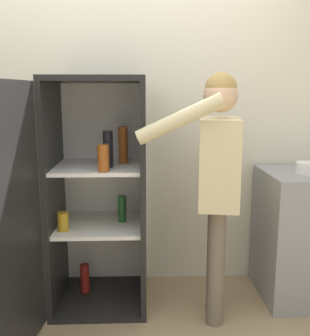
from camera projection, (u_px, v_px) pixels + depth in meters
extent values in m
cube|color=silver|center=(123.00, 116.00, 2.92)|extent=(7.00, 0.06, 2.55)
cube|color=black|center=(102.00, 297.00, 2.80)|extent=(0.63, 0.62, 0.04)
cube|color=black|center=(96.00, 79.00, 2.52)|extent=(0.63, 0.62, 0.04)
cube|color=white|center=(103.00, 184.00, 2.95)|extent=(0.63, 0.03, 1.48)
cube|color=black|center=(55.00, 194.00, 2.65)|extent=(0.04, 0.62, 1.48)
cube|color=black|center=(143.00, 193.00, 2.67)|extent=(0.04, 0.62, 1.48)
cube|color=white|center=(100.00, 224.00, 2.70)|extent=(0.56, 0.55, 0.02)
cube|color=white|center=(98.00, 167.00, 2.62)|extent=(0.56, 0.55, 0.02)
cube|color=black|center=(12.00, 225.00, 2.04)|extent=(0.15, 0.63, 1.48)
cylinder|color=#9E4C19|center=(103.00, 158.00, 2.40)|extent=(0.07, 0.07, 0.17)
cylinder|color=#9E4C19|center=(123.00, 145.00, 2.67)|extent=(0.06, 0.06, 0.25)
cylinder|color=maroon|center=(85.00, 278.00, 2.82)|extent=(0.07, 0.07, 0.21)
cylinder|color=#B78C1E|center=(63.00, 222.00, 2.53)|extent=(0.07, 0.07, 0.12)
cylinder|color=black|center=(108.00, 149.00, 2.53)|extent=(0.06, 0.06, 0.24)
cylinder|color=#1E5123|center=(123.00, 209.00, 2.71)|extent=(0.06, 0.06, 0.18)
cylinder|color=#726656|center=(216.00, 267.00, 2.44)|extent=(0.11, 0.11, 0.76)
cylinder|color=#726656|center=(215.00, 256.00, 2.61)|extent=(0.11, 0.11, 0.76)
cube|color=beige|center=(218.00, 162.00, 2.40)|extent=(0.30, 0.45, 0.54)
sphere|color=#DBAD89|center=(221.00, 95.00, 2.33)|extent=(0.21, 0.21, 0.21)
sphere|color=#AD894C|center=(221.00, 89.00, 2.32)|extent=(0.19, 0.19, 0.19)
cylinder|color=beige|center=(180.00, 119.00, 2.15)|extent=(0.50, 0.16, 0.29)
cylinder|color=beige|center=(217.00, 160.00, 2.64)|extent=(0.08, 0.08, 0.51)
cylinder|color=white|center=(309.00, 168.00, 2.65)|extent=(0.17, 0.17, 0.08)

